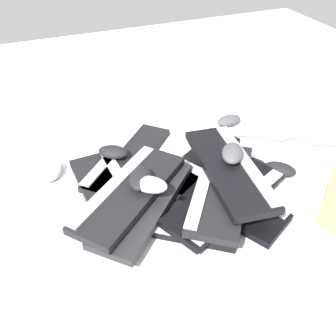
# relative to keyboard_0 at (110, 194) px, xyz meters

# --- Properties ---
(ground_plane) EXTENTS (3.20, 3.20, 0.00)m
(ground_plane) POSITION_rel_keyboard_0_xyz_m (-0.28, -0.02, -0.01)
(ground_plane) COLOR white
(keyboard_0) EXTENTS (0.17, 0.45, 0.03)m
(keyboard_0) POSITION_rel_keyboard_0_xyz_m (0.00, 0.00, 0.00)
(keyboard_0) COLOR black
(keyboard_0) RESTS_ON ground
(keyboard_1) EXTENTS (0.44, 0.38, 0.03)m
(keyboard_1) POSITION_rel_keyboard_0_xyz_m (-0.12, 0.17, 0.00)
(keyboard_1) COLOR black
(keyboard_1) RESTS_ON ground
(keyboard_2) EXTENTS (0.34, 0.46, 0.03)m
(keyboard_2) POSITION_rel_keyboard_0_xyz_m (-0.32, 0.15, 0.00)
(keyboard_2) COLOR black
(keyboard_2) RESTS_ON ground
(keyboard_3) EXTENTS (0.45, 0.36, 0.03)m
(keyboard_3) POSITION_rel_keyboard_0_xyz_m (-0.32, -0.06, 0.00)
(keyboard_3) COLOR black
(keyboard_3) RESTS_ON ground
(keyboard_4) EXTENTS (0.42, 0.42, 0.03)m
(keyboard_4) POSITION_rel_keyboard_0_xyz_m (-0.11, -0.17, 0.00)
(keyboard_4) COLOR black
(keyboard_4) RESTS_ON ground
(keyboard_5) EXTENTS (0.46, 0.31, 0.03)m
(keyboard_5) POSITION_rel_keyboard_0_xyz_m (-0.32, 0.19, 0.03)
(keyboard_5) COLOR black
(keyboard_5) RESTS_ON keyboard_2
(keyboard_6) EXTENTS (0.42, 0.42, 0.03)m
(keyboard_6) POSITION_rel_keyboard_0_xyz_m (-0.08, 0.11, 0.03)
(keyboard_6) COLOR #232326
(keyboard_6) RESTS_ON keyboard_1
(keyboard_7) EXTENTS (0.43, 0.40, 0.03)m
(keyboard_7) POSITION_rel_keyboard_0_xyz_m (-0.05, 0.08, 0.06)
(keyboard_7) COLOR black
(keyboard_7) RESTS_ON keyboard_6
(keyboard_8) EXTENTS (0.38, 0.44, 0.03)m
(keyboard_8) POSITION_rel_keyboard_0_xyz_m (-0.31, 0.17, 0.06)
(keyboard_8) COLOR black
(keyboard_8) RESTS_ON keyboard_5
(keyboard_9) EXTENTS (0.20, 0.46, 0.03)m
(keyboard_9) POSITION_rel_keyboard_0_xyz_m (-0.36, 0.13, 0.09)
(keyboard_9) COLOR black
(keyboard_9) RESTS_ON keyboard_8
(mouse_0) EXTENTS (0.11, 0.13, 0.04)m
(mouse_0) POSITION_rel_keyboard_0_xyz_m (-0.08, 0.08, 0.10)
(mouse_0) COLOR black
(mouse_0) RESTS_ON keyboard_7
(mouse_1) EXTENTS (0.13, 0.12, 0.04)m
(mouse_1) POSITION_rel_keyboard_0_xyz_m (-0.10, 0.11, 0.10)
(mouse_1) COLOR silver
(mouse_1) RESTS_ON keyboard_7
(mouse_2) EXTENTS (0.13, 0.12, 0.04)m
(mouse_2) POSITION_rel_keyboard_0_xyz_m (-0.51, 0.05, 0.01)
(mouse_2) COLOR black
(mouse_2) RESTS_ON ground
(mouse_3) EXTENTS (0.13, 0.12, 0.04)m
(mouse_3) POSITION_rel_keyboard_0_xyz_m (-0.06, -0.17, 0.04)
(mouse_3) COLOR black
(mouse_3) RESTS_ON keyboard_4
(mouse_4) EXTENTS (0.12, 0.13, 0.04)m
(mouse_4) POSITION_rel_keyboard_0_xyz_m (-0.58, 0.11, 0.01)
(mouse_4) COLOR black
(mouse_4) RESTS_ON ground
(mouse_5) EXTENTS (0.12, 0.13, 0.04)m
(mouse_5) POSITION_rel_keyboard_0_xyz_m (-0.38, 0.10, 0.13)
(mouse_5) COLOR #4C4C51
(mouse_5) RESTS_ON keyboard_9
(mouse_6) EXTENTS (0.12, 0.08, 0.04)m
(mouse_6) POSITION_rel_keyboard_0_xyz_m (-0.58, -0.25, 0.01)
(mouse_6) COLOR #4C4C51
(mouse_6) RESTS_ON ground
(mouse_7) EXTENTS (0.11, 0.13, 0.04)m
(mouse_7) POSITION_rel_keyboard_0_xyz_m (0.15, -0.18, 0.01)
(mouse_7) COLOR #B7B7BC
(mouse_7) RESTS_ON ground
(cable_0) EXTENTS (0.41, 0.31, 0.01)m
(cable_0) POSITION_rel_keyboard_0_xyz_m (-0.68, -0.09, -0.01)
(cable_0) COLOR #59595B
(cable_0) RESTS_ON ground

